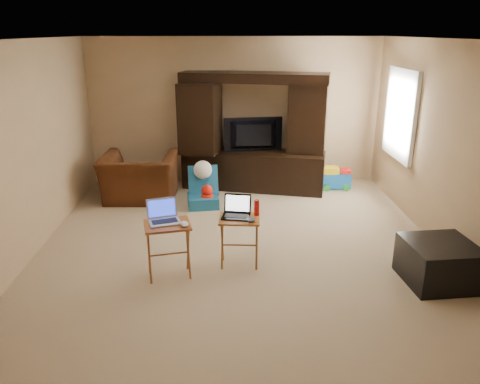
{
  "coord_description": "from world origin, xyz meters",
  "views": [
    {
      "loc": [
        -0.17,
        -5.36,
        2.59
      ],
      "look_at": [
        0.0,
        -0.2,
        0.8
      ],
      "focal_mm": 35.0,
      "sensor_mm": 36.0,
      "label": 1
    }
  ],
  "objects_px": {
    "plush_toy": "(207,196)",
    "mouse_right": "(252,220)",
    "child_rocker": "(203,187)",
    "push_toy": "(335,177)",
    "tray_table_right": "(239,242)",
    "television": "(254,135)",
    "ottoman": "(439,263)",
    "mouse_left": "(184,224)",
    "laptop_left": "(164,212)",
    "tray_table_left": "(169,250)",
    "entertainment_center": "(254,132)",
    "laptop_right": "(236,207)",
    "water_bottle": "(257,208)",
    "recliner": "(140,177)"
  },
  "relations": [
    {
      "from": "television",
      "to": "mouse_right",
      "type": "height_order",
      "value": "television"
    },
    {
      "from": "television",
      "to": "child_rocker",
      "type": "height_order",
      "value": "television"
    },
    {
      "from": "ottoman",
      "to": "laptop_right",
      "type": "xyz_separation_m",
      "value": [
        -2.17,
        0.47,
        0.48
      ]
    },
    {
      "from": "tray_table_left",
      "to": "water_bottle",
      "type": "distance_m",
      "value": 1.09
    },
    {
      "from": "entertainment_center",
      "to": "laptop_right",
      "type": "distance_m",
      "value": 2.83
    },
    {
      "from": "plush_toy",
      "to": "laptop_left",
      "type": "relative_size",
      "value": 1.1
    },
    {
      "from": "ottoman",
      "to": "tray_table_left",
      "type": "bearing_deg",
      "value": 175.9
    },
    {
      "from": "television",
      "to": "plush_toy",
      "type": "bearing_deg",
      "value": 41.93
    },
    {
      "from": "child_rocker",
      "to": "push_toy",
      "type": "bearing_deg",
      "value": 13.04
    },
    {
      "from": "push_toy",
      "to": "ottoman",
      "type": "relative_size",
      "value": 0.74
    },
    {
      "from": "television",
      "to": "push_toy",
      "type": "height_order",
      "value": "television"
    },
    {
      "from": "plush_toy",
      "to": "ottoman",
      "type": "height_order",
      "value": "ottoman"
    },
    {
      "from": "mouse_left",
      "to": "plush_toy",
      "type": "bearing_deg",
      "value": 86.03
    },
    {
      "from": "television",
      "to": "push_toy",
      "type": "xyz_separation_m",
      "value": [
        1.4,
        -0.02,
        -0.74
      ]
    },
    {
      "from": "television",
      "to": "mouse_left",
      "type": "bearing_deg",
      "value": 66.85
    },
    {
      "from": "mouse_left",
      "to": "push_toy",
      "type": "bearing_deg",
      "value": 52.77
    },
    {
      "from": "tray_table_left",
      "to": "mouse_right",
      "type": "xyz_separation_m",
      "value": [
        0.91,
        0.12,
        0.3
      ]
    },
    {
      "from": "recliner",
      "to": "laptop_right",
      "type": "distance_m",
      "value": 2.73
    },
    {
      "from": "child_rocker",
      "to": "ottoman",
      "type": "relative_size",
      "value": 0.87
    },
    {
      "from": "plush_toy",
      "to": "mouse_right",
      "type": "height_order",
      "value": "mouse_right"
    },
    {
      "from": "tray_table_left",
      "to": "mouse_right",
      "type": "distance_m",
      "value": 0.97
    },
    {
      "from": "tray_table_left",
      "to": "laptop_left",
      "type": "relative_size",
      "value": 1.91
    },
    {
      "from": "tray_table_right",
      "to": "plush_toy",
      "type": "bearing_deg",
      "value": 106.77
    },
    {
      "from": "ottoman",
      "to": "child_rocker",
      "type": "bearing_deg",
      "value": 137.82
    },
    {
      "from": "push_toy",
      "to": "water_bottle",
      "type": "bearing_deg",
      "value": -120.31
    },
    {
      "from": "ottoman",
      "to": "laptop_right",
      "type": "height_order",
      "value": "laptop_right"
    },
    {
      "from": "child_rocker",
      "to": "plush_toy",
      "type": "distance_m",
      "value": 0.15
    },
    {
      "from": "ottoman",
      "to": "laptop_left",
      "type": "relative_size",
      "value": 2.14
    },
    {
      "from": "recliner",
      "to": "laptop_left",
      "type": "xyz_separation_m",
      "value": [
        0.71,
        -2.5,
        0.38
      ]
    },
    {
      "from": "entertainment_center",
      "to": "television",
      "type": "bearing_deg",
      "value": -76.26
    },
    {
      "from": "tray_table_right",
      "to": "water_bottle",
      "type": "height_order",
      "value": "water_bottle"
    },
    {
      "from": "television",
      "to": "ottoman",
      "type": "relative_size",
      "value": 1.41
    },
    {
      "from": "water_bottle",
      "to": "mouse_left",
      "type": "bearing_deg",
      "value": -153.75
    },
    {
      "from": "entertainment_center",
      "to": "laptop_right",
      "type": "bearing_deg",
      "value": -83.75
    },
    {
      "from": "tray_table_right",
      "to": "laptop_left",
      "type": "bearing_deg",
      "value": -161.72
    },
    {
      "from": "tray_table_right",
      "to": "water_bottle",
      "type": "xyz_separation_m",
      "value": [
        0.2,
        0.08,
        0.39
      ]
    },
    {
      "from": "television",
      "to": "laptop_right",
      "type": "relative_size",
      "value": 3.21
    },
    {
      "from": "push_toy",
      "to": "tray_table_left",
      "type": "xyz_separation_m",
      "value": [
        -2.51,
        -2.99,
        0.12
      ]
    },
    {
      "from": "child_rocker",
      "to": "water_bottle",
      "type": "relative_size",
      "value": 3.39
    },
    {
      "from": "ottoman",
      "to": "mouse_left",
      "type": "bearing_deg",
      "value": 177.08
    },
    {
      "from": "push_toy",
      "to": "tray_table_right",
      "type": "distance_m",
      "value": 3.25
    },
    {
      "from": "mouse_left",
      "to": "laptop_left",
      "type": "bearing_deg",
      "value": 155.56
    },
    {
      "from": "plush_toy",
      "to": "laptop_left",
      "type": "distance_m",
      "value": 2.22
    },
    {
      "from": "laptop_left",
      "to": "ottoman",
      "type": "bearing_deg",
      "value": -22.71
    },
    {
      "from": "push_toy",
      "to": "tray_table_left",
      "type": "relative_size",
      "value": 0.83
    },
    {
      "from": "plush_toy",
      "to": "mouse_right",
      "type": "bearing_deg",
      "value": -74.33
    },
    {
      "from": "push_toy",
      "to": "mouse_right",
      "type": "xyz_separation_m",
      "value": [
        -1.6,
        -2.87,
        0.42
      ]
    },
    {
      "from": "push_toy",
      "to": "water_bottle",
      "type": "distance_m",
      "value": 3.12
    },
    {
      "from": "mouse_left",
      "to": "mouse_right",
      "type": "height_order",
      "value": "mouse_left"
    },
    {
      "from": "ottoman",
      "to": "mouse_left",
      "type": "height_order",
      "value": "mouse_left"
    }
  ]
}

